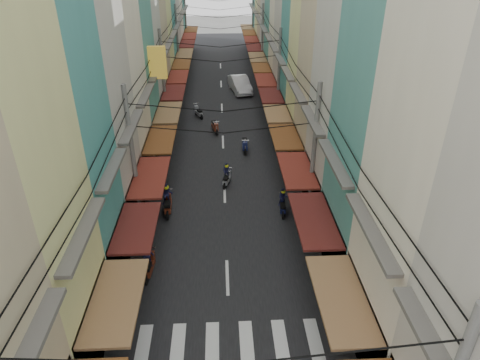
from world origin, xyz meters
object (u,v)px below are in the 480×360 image
object	(u,v)px
white_car	(240,92)
market_umbrella	(359,224)
bicycle	(353,288)
traffic_sign	(353,248)

from	to	relation	value
white_car	market_umbrella	xyz separation A→B (m)	(4.65, -27.71, 1.94)
bicycle	traffic_sign	xyz separation A→B (m)	(-0.15, 0.41, 2.08)
bicycle	white_car	bearing A→B (deg)	18.51
white_car	bicycle	xyz separation A→B (m)	(3.91, -30.15, 0.00)
bicycle	traffic_sign	distance (m)	2.13
market_umbrella	white_car	bearing A→B (deg)	99.52
white_car	market_umbrella	distance (m)	28.16
bicycle	market_umbrella	world-z (taller)	market_umbrella
bicycle	market_umbrella	distance (m)	3.21
traffic_sign	market_umbrella	bearing A→B (deg)	66.37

